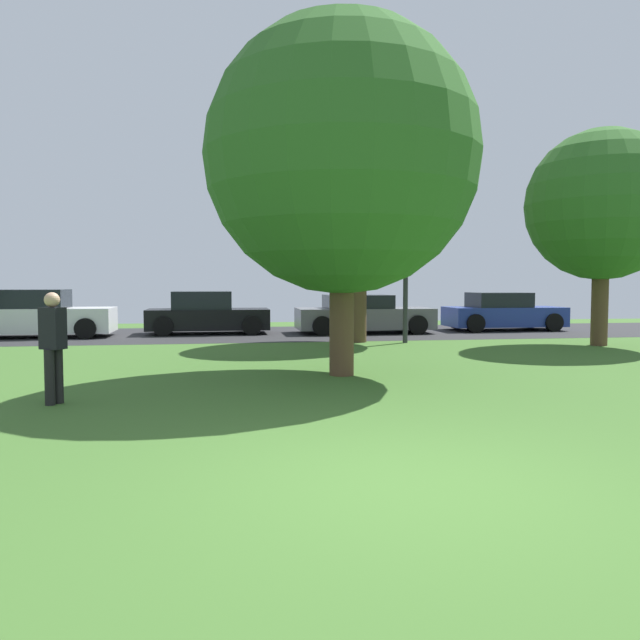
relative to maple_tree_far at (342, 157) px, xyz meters
name	(u,v)px	position (x,y,z in m)	size (l,w,h in m)	color
ground_plane	(408,484)	(-0.64, -6.34, -4.02)	(44.00, 44.00, 0.00)	#3D6628
road_strip	(269,334)	(-0.64, 9.66, -4.02)	(44.00, 6.40, 0.01)	#28282B
maple_tree_far	(342,157)	(0.00, 0.00, 0.00)	(5.05, 5.05, 6.56)	brown
oak_tree_right	(602,205)	(8.01, 4.32, -0.21)	(4.08, 4.08, 5.87)	brown
oak_tree_left	(358,200)	(1.68, 6.28, 0.04)	(4.18, 4.18, 6.18)	brown
person_thrower	(53,343)	(-4.57, -2.12, -3.15)	(0.39, 0.35, 1.59)	black
parked_car_white	(36,316)	(-7.94, 9.35, -3.34)	(4.53, 1.96, 1.50)	white
parked_car_black	(207,315)	(-2.69, 9.95, -3.38)	(4.02, 1.95, 1.42)	black
parked_car_grey	(363,315)	(2.56, 9.47, -3.41)	(4.58, 2.11, 1.30)	slate
parked_car_blue	(503,313)	(7.80, 9.85, -3.40)	(4.13, 1.97, 1.36)	#233893
street_lamp_post	(406,264)	(2.98, 5.86, -1.77)	(0.14, 0.14, 4.50)	#2D2D33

